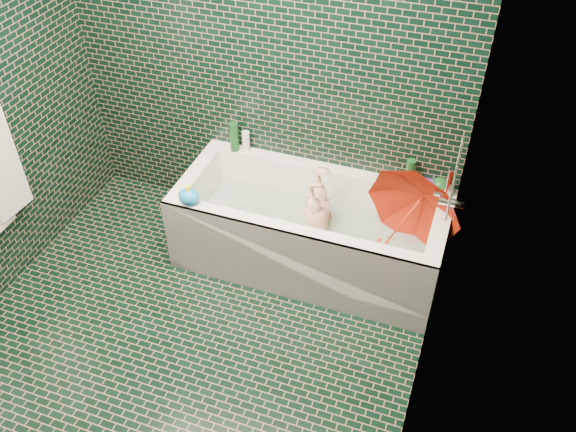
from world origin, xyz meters
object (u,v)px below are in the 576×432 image
(child, at_px, (319,228))
(rubber_duck, at_px, (413,181))
(bathtub, at_px, (309,238))
(bath_toy, at_px, (189,196))
(umbrella, at_px, (405,219))

(child, distance_m, rubber_duck, 0.67)
(child, xyz_separation_m, rubber_duck, (0.51, 0.33, 0.28))
(child, bearing_deg, bathtub, -76.75)
(rubber_duck, bearing_deg, bathtub, -153.38)
(bathtub, relative_size, rubber_duck, 16.83)
(bath_toy, bearing_deg, umbrella, 32.42)
(bathtub, bearing_deg, rubber_duck, 30.64)
(umbrella, bearing_deg, child, -160.41)
(child, relative_size, umbrella, 1.40)
(rubber_duck, bearing_deg, bath_toy, -156.87)
(bath_toy, bearing_deg, child, 41.72)
(bathtub, distance_m, umbrella, 0.68)
(umbrella, relative_size, rubber_duck, 5.73)
(child, relative_size, bath_toy, 5.03)
(bathtub, bearing_deg, umbrella, 0.36)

